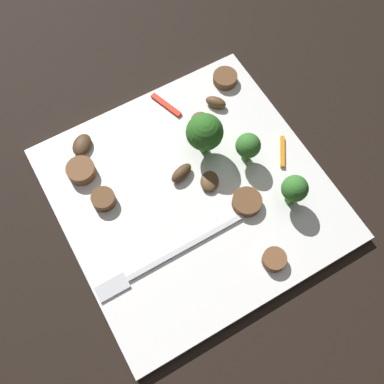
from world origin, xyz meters
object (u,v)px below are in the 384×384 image
at_px(broccoli_floret_0, 248,146).
at_px(sausage_slice_1, 81,171).
at_px(sausage_slice_4, 225,78).
at_px(pepper_strip_0, 166,105).
at_px(sausage_slice_2, 247,202).
at_px(mushroom_2, 200,119).
at_px(sausage_slice_0, 274,259).
at_px(plate, 192,194).
at_px(mushroom_3, 211,184).
at_px(broccoli_floret_2, 294,189).
at_px(pepper_strip_1, 282,152).
at_px(fork, 161,261).
at_px(mushroom_0, 82,145).
at_px(broccoli_floret_1, 205,133).
at_px(mushroom_4, 180,174).
at_px(sausage_slice_3, 104,199).
at_px(mushroom_1, 216,102).

height_order(broccoli_floret_0, sausage_slice_1, broccoli_floret_0).
relative_size(sausage_slice_4, pepper_strip_0, 0.66).
height_order(sausage_slice_1, sausage_slice_2, sausage_slice_1).
bearing_deg(pepper_strip_0, mushroom_2, 121.98).
bearing_deg(sausage_slice_4, sausage_slice_0, 70.95).
xyz_separation_m(plate, mushroom_3, (-0.02, 0.00, 0.01)).
distance_m(broccoli_floret_2, pepper_strip_1, 0.07).
bearing_deg(sausage_slice_0, sausage_slice_1, -55.86).
xyz_separation_m(broccoli_floret_2, mushroom_2, (0.04, -0.14, -0.03)).
distance_m(fork, pepper_strip_0, 0.20).
xyz_separation_m(fork, sausage_slice_0, (-0.11, 0.06, 0.00)).
bearing_deg(pepper_strip_0, mushroom_0, 0.90).
bearing_deg(mushroom_3, plate, -9.71).
bearing_deg(broccoli_floret_1, sausage_slice_4, -135.43).
bearing_deg(broccoli_floret_2, mushroom_0, -45.76).
xyz_separation_m(broccoli_floret_1, mushroom_4, (0.04, 0.02, -0.03)).
relative_size(broccoli_floret_0, mushroom_3, 1.68).
bearing_deg(broccoli_floret_0, sausage_slice_0, 71.11).
height_order(mushroom_3, pepper_strip_1, mushroom_3).
bearing_deg(sausage_slice_3, sausage_slice_4, -160.03).
xyz_separation_m(sausage_slice_0, sausage_slice_1, (0.14, -0.20, 0.00)).
bearing_deg(plate, sausage_slice_4, -134.96).
bearing_deg(pepper_strip_1, fork, 13.50).
bearing_deg(broccoli_floret_2, sausage_slice_4, -97.36).
bearing_deg(mushroom_2, pepper_strip_0, -58.02).
height_order(sausage_slice_1, mushroom_3, sausage_slice_1).
bearing_deg(mushroom_2, mushroom_4, 42.53).
distance_m(plate, sausage_slice_3, 0.10).
bearing_deg(mushroom_1, plate, 46.22).
distance_m(fork, broccoli_floret_1, 0.15).
distance_m(sausage_slice_1, sausage_slice_3, 0.05).
relative_size(fork, broccoli_floret_2, 3.89).
xyz_separation_m(sausage_slice_4, mushroom_4, (0.12, 0.09, 0.00)).
xyz_separation_m(sausage_slice_4, mushroom_2, (0.06, 0.04, -0.00)).
height_order(sausage_slice_1, pepper_strip_1, sausage_slice_1).
bearing_deg(broccoli_floret_0, pepper_strip_0, -67.66).
height_order(fork, sausage_slice_1, sausage_slice_1).
xyz_separation_m(mushroom_3, pepper_strip_0, (-0.01, -0.12, -0.00)).
bearing_deg(sausage_slice_2, sausage_slice_3, -30.93).
relative_size(sausage_slice_3, pepper_strip_1, 0.65).
height_order(broccoli_floret_2, mushroom_4, broccoli_floret_2).
distance_m(plate, sausage_slice_0, 0.12).
relative_size(sausage_slice_1, sausage_slice_2, 0.99).
distance_m(plate, broccoli_floret_1, 0.07).
bearing_deg(mushroom_1, mushroom_4, 36.36).
bearing_deg(mushroom_0, plate, 125.81).
relative_size(sausage_slice_3, pepper_strip_0, 0.58).
distance_m(mushroom_2, mushroom_3, 0.09).
bearing_deg(mushroom_4, plate, 95.32).
height_order(broccoli_floret_2, sausage_slice_0, broccoli_floret_2).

